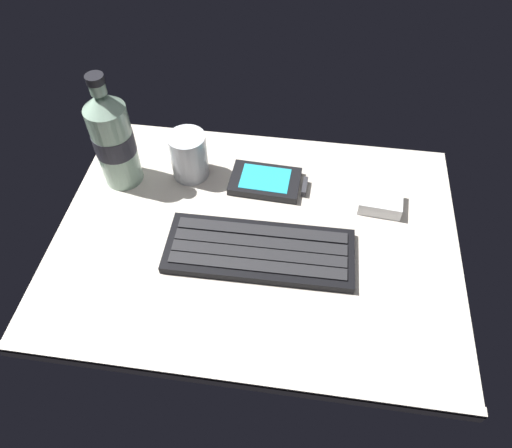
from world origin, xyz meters
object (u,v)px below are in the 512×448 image
juice_cup (189,157)px  water_bottle (113,139)px  handheld_device (269,182)px  charger_block (380,201)px  keyboard (260,251)px

juice_cup → water_bottle: 12.82cm
handheld_device → charger_block: size_ratio=1.86×
keyboard → juice_cup: bearing=132.4°
juice_cup → charger_block: bearing=-5.4°
keyboard → juice_cup: 21.60cm
keyboard → juice_cup: size_ratio=3.43×
juice_cup → handheld_device: bearing=-3.6°
keyboard → juice_cup: juice_cup is taller
water_bottle → keyboard: bearing=-26.8°
charger_block → handheld_device: bearing=173.2°
juice_cup → keyboard: bearing=-47.6°
keyboard → water_bottle: (-25.86, 13.06, 8.20)cm
handheld_device → juice_cup: 14.43cm
keyboard → charger_block: 22.49cm
handheld_device → charger_block: 19.12cm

